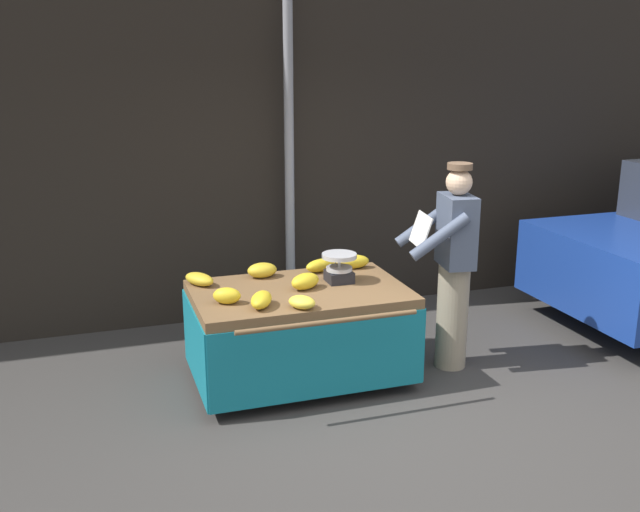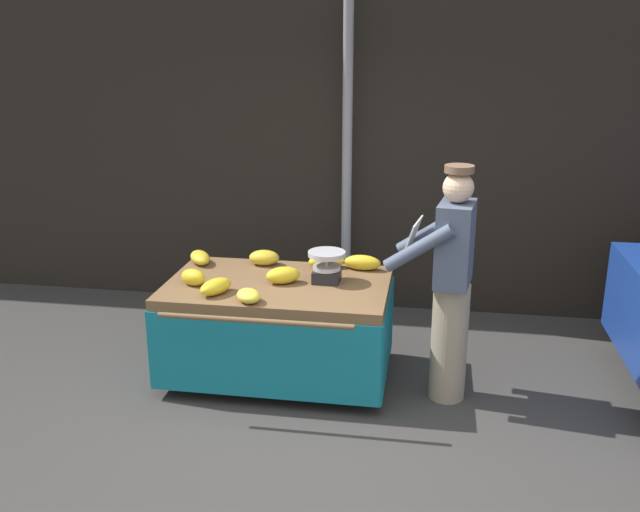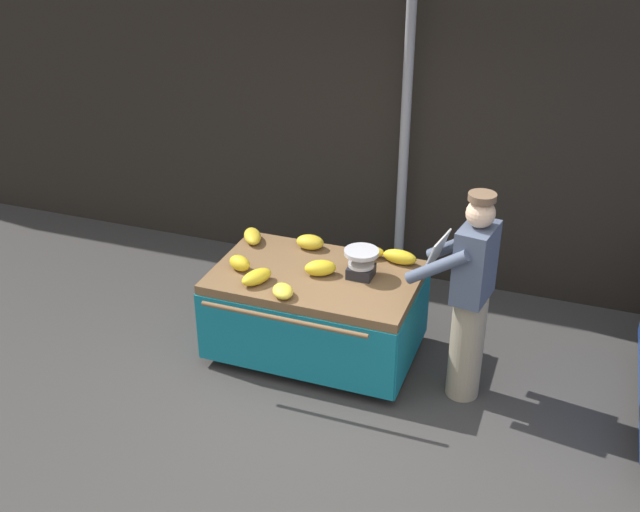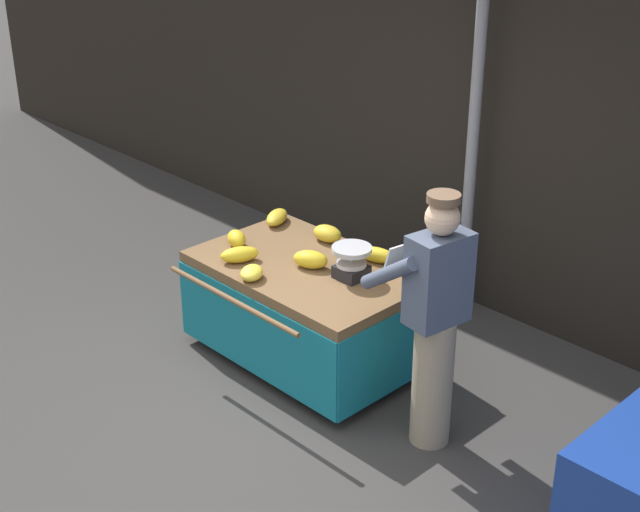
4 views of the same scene
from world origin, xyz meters
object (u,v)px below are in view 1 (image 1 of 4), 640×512
Objects in this scene: banana_bunch_5 at (321,265)px; banana_bunch_7 at (305,281)px; banana_bunch_2 at (302,302)px; banana_bunch_0 at (199,279)px; banana_bunch_1 at (353,262)px; banana_cart at (300,314)px; banana_bunch_6 at (262,270)px; street_pole at (289,151)px; banana_bunch_3 at (261,300)px; banana_bunch_4 at (227,296)px; weighing_scale at (339,268)px; vendor_person at (453,266)px.

banana_bunch_7 is (-0.26, -0.41, 0.01)m from banana_bunch_5.
banana_bunch_2 is 0.44m from banana_bunch_7.
banana_bunch_0 is 1.01× the size of banana_bunch_1.
banana_cart is at bearing -127.81° from banana_bunch_5.
banana_bunch_0 is 0.52m from banana_bunch_6.
banana_cart is 5.79× the size of banana_bunch_1.
banana_bunch_1 is (0.26, -1.02, -0.83)m from street_pole.
banana_bunch_7 is (0.24, -0.41, 0.00)m from banana_bunch_6.
banana_bunch_0 is 1.38× the size of banana_bunch_2.
banana_bunch_3 reaches higher than banana_bunch_0.
banana_bunch_0 is 1.04× the size of banana_bunch_3.
banana_bunch_4 is at bearing -165.33° from banana_cart.
banana_bunch_3 is 0.97× the size of banana_bunch_5.
banana_bunch_1 is 1.21m from banana_bunch_3.
weighing_scale is 0.64m from banana_bunch_6.
banana_bunch_5 is 1.19× the size of banana_bunch_6.
street_pole reaches higher than banana_bunch_6.
banana_bunch_5 reaches higher than banana_bunch_0.
banana_bunch_4 is at bearing -179.03° from vendor_person.
banana_bunch_1 is at bearing 36.07° from banana_bunch_3.
banana_bunch_6 is at bearing 116.78° from banana_cart.
banana_bunch_0 is 1.01× the size of banana_bunch_5.
banana_cart is 0.84m from banana_bunch_0.
banana_bunch_1 is at bearing 141.97° from vendor_person.
banana_bunch_4 is 0.71× the size of banana_bunch_5.
banana_bunch_1 reaches higher than banana_bunch_5.
banana_bunch_4 reaches higher than banana_cart.
banana_bunch_4 is 0.66m from banana_bunch_7.
street_pole is at bearing 78.53° from banana_bunch_7.
street_pole is 12.98× the size of banana_bunch_7.
street_pole is 1.67m from banana_bunch_7.
banana_bunch_7 is (0.43, 0.30, 0.01)m from banana_bunch_3.
vendor_person reaches higher than weighing_scale.
banana_bunch_4 is (-1.20, -0.56, 0.00)m from banana_bunch_1.
banana_bunch_0 is 1.03m from banana_bunch_5.
banana_bunch_6 is at bearing -179.83° from banana_bunch_5.
vendor_person is at bearing -28.62° from banana_bunch_5.
street_pole is at bearing 45.24° from banana_bunch_0.
banana_bunch_1 is 0.17× the size of vendor_person.
banana_bunch_2 is at bearing -132.61° from weighing_scale.
street_pole reaches higher than weighing_scale.
street_pole reaches higher than banana_bunch_3.
weighing_scale is at bearing 13.98° from banana_bunch_4.
banana_bunch_0 is at bearing 103.19° from banana_bunch_4.
banana_cart is 0.49m from weighing_scale.
banana_bunch_1 is 0.29m from banana_bunch_5.
banana_bunch_4 is 0.68m from banana_bunch_6.
street_pole is at bearing 76.46° from banana_bunch_2.
banana_bunch_1 is at bearing 0.46° from banana_bunch_5.
banana_bunch_4 reaches higher than banana_bunch_1.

